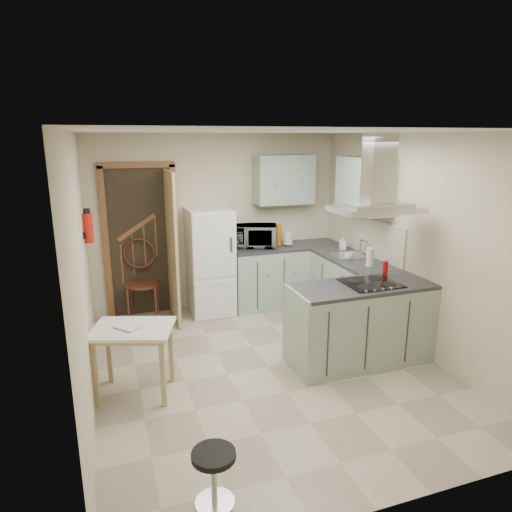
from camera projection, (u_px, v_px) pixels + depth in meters
name	position (u px, v px, depth m)	size (l,w,h in m)	color
floor	(268.00, 367.00, 5.01)	(4.20, 4.20, 0.00)	tan
ceiling	(270.00, 131.00, 4.37)	(4.20, 4.20, 0.00)	silver
back_wall	(218.00, 222.00, 6.61)	(3.60, 3.60, 0.00)	beige
left_wall	(83.00, 274.00, 4.12)	(4.20, 4.20, 0.00)	beige
right_wall	(415.00, 244.00, 5.26)	(4.20, 4.20, 0.00)	beige
doorway	(141.00, 242.00, 6.29)	(1.10, 0.12, 2.10)	brown
fridge	(210.00, 262.00, 6.40)	(0.60, 0.60, 1.50)	white
counter_back	(267.00, 276.00, 6.75)	(1.08, 0.60, 0.90)	#9EB2A0
counter_right	(340.00, 284.00, 6.39)	(0.60, 1.95, 0.90)	#9EB2A0
splashback	(280.00, 225.00, 6.93)	(1.68, 0.02, 0.50)	beige
wall_cabinet_back	(284.00, 180.00, 6.60)	(0.85, 0.35, 0.70)	#9EB2A0
wall_cabinet_right	(365.00, 185.00, 5.82)	(0.35, 0.90, 0.70)	#9EB2A0
peninsula	(360.00, 323.00, 5.05)	(1.55, 0.65, 0.90)	#9EB2A0
hob	(371.00, 283.00, 4.97)	(0.58, 0.50, 0.01)	black
extractor_hood	(376.00, 209.00, 4.76)	(0.90, 0.55, 0.10)	silver
sink	(348.00, 256.00, 6.12)	(0.45, 0.40, 0.01)	silver
fire_extinguisher	(88.00, 228.00, 4.90)	(0.10, 0.10, 0.32)	#B2140F
drop_leaf_table	(135.00, 361.00, 4.41)	(0.75, 0.56, 0.70)	#D8C285
bentwood_chair	(142.00, 284.00, 6.20)	(0.45, 0.45, 1.01)	#461E17
stool	(214.00, 478.00, 3.10)	(0.30, 0.30, 0.41)	black
microwave	(256.00, 236.00, 6.60)	(0.58, 0.39, 0.32)	black
kettle	(288.00, 238.00, 6.69)	(0.15, 0.15, 0.22)	silver
cereal_box	(275.00, 234.00, 6.77)	(0.08, 0.20, 0.30)	orange
soap_bottle	(343.00, 243.00, 6.44)	(0.09, 0.09, 0.20)	#A1A0AB
paper_towel	(370.00, 257.00, 5.60)	(0.09, 0.09, 0.24)	silver
cup	(349.00, 256.00, 5.92)	(0.12, 0.12, 0.09)	white
red_bottle	(385.00, 269.00, 5.22)	(0.06, 0.06, 0.17)	#AA100E
book	(121.00, 326.00, 4.23)	(0.17, 0.23, 0.10)	brown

